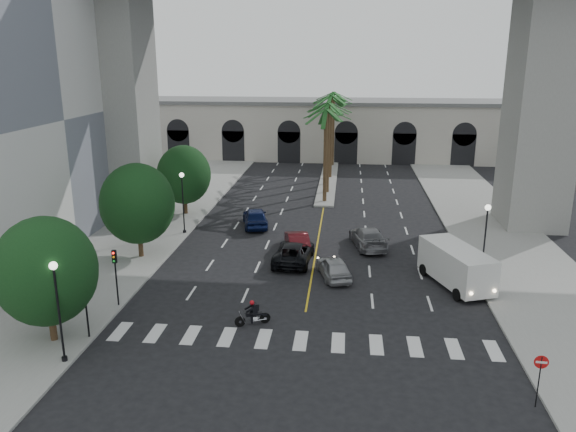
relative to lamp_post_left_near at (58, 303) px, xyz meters
The scene contains 30 objects.
ground 12.86m from the lamp_post_left_near, 23.68° to the left, with size 140.00×140.00×0.00m, color black.
sidewalk_left 20.56m from the lamp_post_left_near, 100.20° to the left, with size 8.00×100.00×0.15m, color gray.
sidewalk_right 33.27m from the lamp_post_left_near, 37.15° to the left, with size 8.00×100.00×0.15m, color gray.
median 44.59m from the lamp_post_left_near, 75.15° to the left, with size 2.00×24.00×0.20m, color gray.
pier_building 61.08m from the lamp_post_left_near, 79.24° to the left, with size 71.00×10.50×8.50m.
bridge 34.39m from the lamp_post_left_near, 61.23° to the left, with size 75.00×13.00×26.00m.
palm_a 35.40m from the lamp_post_left_near, 70.94° to the left, with size 3.20×3.20×10.30m.
palm_b 39.23m from the lamp_post_left_near, 72.73° to the left, with size 3.20×3.20×10.60m.
palm_c 42.88m from the lamp_post_left_near, 74.72° to the left, with size 3.20×3.20×10.10m.
palm_d 46.90m from the lamp_post_left_near, 75.60° to the left, with size 3.20×3.20×10.90m.
palm_e 50.64m from the lamp_post_left_near, 77.01° to the left, with size 3.20×3.20×10.40m.
palm_f 54.61m from the lamp_post_left_near, 77.65° to the left, with size 3.20×3.20×10.70m.
street_tree_near 2.68m from the lamp_post_left_near, 128.66° to the left, with size 5.20×5.20×6.89m.
street_tree_mid 15.12m from the lamp_post_left_near, 96.09° to the left, with size 5.44×5.44×7.21m.
street_tree_far 27.06m from the lamp_post_left_near, 93.39° to the left, with size 5.04×5.04×6.68m.
lamp_post_left_near is the anchor object (origin of this frame).
lamp_post_left_far 21.00m from the lamp_post_left_near, 90.00° to the left, with size 0.40×0.40×5.35m.
lamp_post_right 26.25m from the lamp_post_left_near, 29.69° to the left, with size 0.40×0.40×5.35m.
traffic_signal_near 2.60m from the lamp_post_left_near, 87.71° to the left, with size 0.25×0.18×3.65m.
traffic_signal_far 6.54m from the lamp_post_left_near, 89.12° to the left, with size 0.25×0.18×3.65m.
motorcycle_rider 10.32m from the lamp_post_left_near, 30.65° to the left, with size 1.93×0.93×1.49m.
car_a 18.22m from the lamp_post_left_near, 44.39° to the left, with size 1.74×4.32×1.47m, color #98989C.
car_b 20.70m from the lamp_post_left_near, 61.21° to the left, with size 1.59×4.55×1.50m, color #420D11.
car_c 18.36m from the lamp_post_left_near, 57.03° to the left, with size 2.54×5.51×1.53m, color black.
car_d 24.84m from the lamp_post_left_near, 51.36° to the left, with size 2.23×5.49×1.59m, color slate.
car_e 24.66m from the lamp_post_left_near, 76.74° to the left, with size 2.03×5.04×1.72m, color #0F1A48.
cargo_van 24.17m from the lamp_post_left_near, 29.79° to the left, with size 4.34×6.59×2.63m.
pedestrian_a 6.86m from the lamp_post_left_near, 126.40° to the left, with size 0.71×0.47×1.94m, color black.
pedestrian_b 10.40m from the lamp_post_left_near, 130.16° to the left, with size 0.95×0.74×1.96m, color black.
do_not_enter_sign 22.09m from the lamp_post_left_near, ahead, with size 0.61×0.07×2.48m.
Camera 1 is at (2.17, -28.36, 14.62)m, focal length 35.00 mm.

